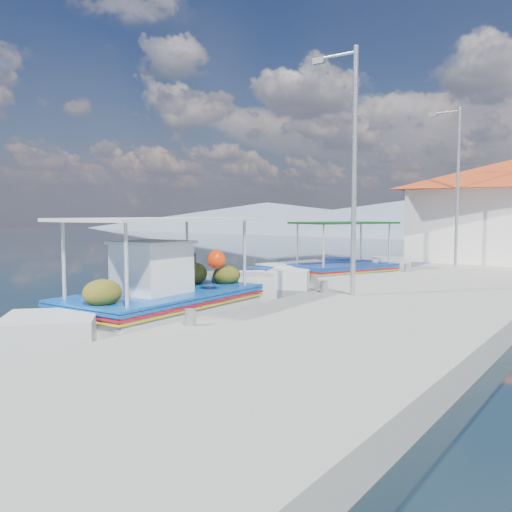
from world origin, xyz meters
The scene contains 8 objects.
ground centered at (0.00, 0.00, 0.00)m, with size 160.00×160.00×0.00m, color black.
quay centered at (5.90, 6.00, 0.25)m, with size 5.00×44.00×0.50m, color gray.
bollards centered at (3.80, 5.25, 0.65)m, with size 0.20×17.20×0.30m.
main_caique centered at (1.69, -1.53, 0.52)m, with size 2.54×8.14×2.68m.
caique_green_canopy centered at (1.62, 7.48, 0.37)m, with size 3.64×6.01×2.46m.
caique_blue_hull centered at (-0.04, 7.31, 0.27)m, with size 2.67×5.28×0.98m.
lamp_post_near centered at (4.51, 2.00, 3.85)m, with size 1.21×0.14×6.00m.
lamp_post_far centered at (4.51, 11.00, 3.85)m, with size 1.21×0.14×6.00m.
Camera 1 is at (10.30, -10.04, 2.50)m, focal length 37.68 mm.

